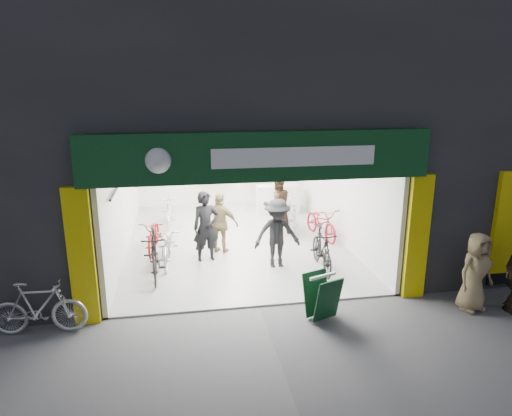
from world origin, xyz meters
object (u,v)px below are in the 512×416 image
object	(u,v)px
parked_bike	(39,308)
bike_left_front	(168,244)
bike_right_front	(322,249)
sandwich_board	(322,295)
pedestrian_near	(476,272)

from	to	relation	value
parked_bike	bike_left_front	bearing A→B (deg)	-33.32
bike_right_front	sandwich_board	xyz separation A→B (m)	(-0.71, -2.24, -0.04)
sandwich_board	parked_bike	bearing A→B (deg)	155.64
bike_left_front	sandwich_board	xyz separation A→B (m)	(2.89, -3.32, -0.02)
bike_left_front	bike_right_front	bearing A→B (deg)	-13.48
parked_bike	sandwich_board	bearing A→B (deg)	-90.56
bike_right_front	parked_bike	distance (m)	6.11
parked_bike	sandwich_board	world-z (taller)	parked_bike
bike_left_front	sandwich_board	distance (m)	4.40
pedestrian_near	sandwich_board	bearing A→B (deg)	163.21
bike_right_front	sandwich_board	size ratio (longest dim) A/B	2.00
bike_right_front	parked_bike	bearing A→B (deg)	-158.37
bike_left_front	pedestrian_near	distance (m)	6.87
bike_left_front	parked_bike	distance (m)	3.72
bike_right_front	bike_left_front	bearing A→B (deg)	166.74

